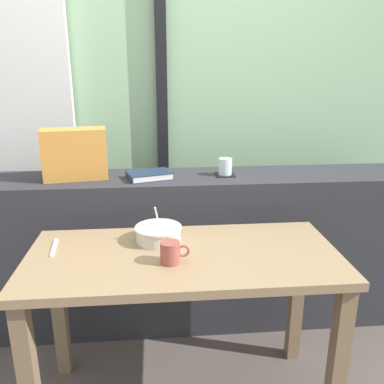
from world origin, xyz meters
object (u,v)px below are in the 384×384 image
at_px(breakfast_table, 184,280).
at_px(coaster_square, 225,175).
at_px(juice_glass, 225,167).
at_px(ceramic_mug, 171,252).
at_px(soup_bowl, 158,234).
at_px(closed_book, 149,175).
at_px(throw_pillow, 75,154).
at_px(fork_utensil, 54,247).

height_order(breakfast_table, coaster_square, coaster_square).
bearing_deg(juice_glass, ceramic_mug, -114.91).
height_order(breakfast_table, soup_bowl, soup_bowl).
bearing_deg(closed_book, soup_bowl, -84.93).
bearing_deg(coaster_square, ceramic_mug, -114.91).
xyz_separation_m(breakfast_table, throw_pillow, (-0.52, 0.62, 0.40)).
height_order(coaster_square, soup_bowl, soup_bowl).
bearing_deg(throw_pillow, coaster_square, -0.39).
bearing_deg(breakfast_table, coaster_square, 66.57).
distance_m(breakfast_table, closed_book, 0.67).
bearing_deg(soup_bowl, breakfast_table, -52.82).
distance_m(coaster_square, throw_pillow, 0.79).
height_order(coaster_square, closed_book, closed_book).
bearing_deg(closed_book, fork_utensil, -128.05).
distance_m(juice_glass, fork_utensil, 0.97).
bearing_deg(soup_bowl, closed_book, 95.07).
height_order(coaster_square, juice_glass, juice_glass).
relative_size(juice_glass, throw_pillow, 0.27).
bearing_deg(breakfast_table, soup_bowl, 127.18).
relative_size(juice_glass, closed_book, 0.34).
xyz_separation_m(closed_book, fork_utensil, (-0.39, -0.49, -0.17)).
height_order(coaster_square, ceramic_mug, coaster_square).
relative_size(juice_glass, soup_bowl, 0.44).
height_order(throw_pillow, ceramic_mug, throw_pillow).
xyz_separation_m(closed_book, soup_bowl, (0.04, -0.46, -0.13)).
bearing_deg(closed_book, throw_pillow, 175.10).
relative_size(coaster_square, juice_glass, 1.14).
distance_m(closed_book, ceramic_mug, 0.68).
distance_m(closed_book, soup_bowl, 0.48).
bearing_deg(fork_utensil, juice_glass, 26.54).
xyz_separation_m(soup_bowl, ceramic_mug, (0.04, -0.20, 0.01)).
xyz_separation_m(closed_book, ceramic_mug, (0.09, -0.66, -0.13)).
distance_m(coaster_square, closed_book, 0.41).
xyz_separation_m(closed_book, throw_pillow, (-0.38, 0.03, 0.11)).
distance_m(coaster_square, soup_bowl, 0.62).
bearing_deg(breakfast_table, ceramic_mug, -125.96).
relative_size(juice_glass, fork_utensil, 0.52).
bearing_deg(coaster_square, breakfast_table, -113.43).
distance_m(coaster_square, fork_utensil, 0.96).
height_order(juice_glass, closed_book, juice_glass).
distance_m(breakfast_table, soup_bowl, 0.22).
bearing_deg(coaster_square, throw_pillow, 179.61).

